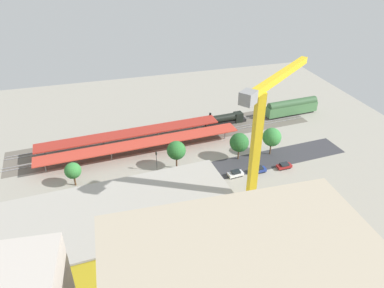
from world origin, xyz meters
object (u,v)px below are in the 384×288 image
box_truck_1 (188,198)px  locomotive (226,119)px  street_tree_2 (176,150)px  street_tree_3 (73,171)px  passenger_coach (292,107)px  box_truck_0 (160,203)px  tower_crane (258,161)px  street_tree_1 (272,137)px  traffic_light (156,158)px  platform_canopy_near (141,143)px  parked_car_3 (209,179)px  parked_car_4 (181,183)px  parked_car_0 (284,166)px  parked_car_2 (236,174)px  platform_canopy_far (131,133)px  street_tree_0 (239,143)px  construction_building (125,240)px  parked_car_1 (258,170)px

box_truck_1 → locomotive: bearing=-122.4°
street_tree_2 → street_tree_3: bearing=0.9°
passenger_coach → box_truck_0: bearing=33.7°
box_truck_1 → tower_crane: bearing=117.9°
box_truck_0 → box_truck_1: box_truck_1 is taller
street_tree_1 → traffic_light: 33.63m
box_truck_1 → traffic_light: size_ratio=1.57×
platform_canopy_near → parked_car_3: (-14.81, 18.24, -2.88)m
locomotive → box_truck_0: 47.75m
parked_car_4 → box_truck_0: (6.88, 7.28, 0.91)m
parked_car_0 → parked_car_3: (21.79, 0.18, 0.08)m
street_tree_2 → parked_car_2: bearing=150.2°
platform_canopy_far → box_truck_1: size_ratio=5.73×
parked_car_4 → street_tree_0: size_ratio=0.60×
parked_car_2 → tower_crane: (6.69, 23.71, 20.36)m
street_tree_1 → traffic_light: street_tree_1 is taller
construction_building → tower_crane: size_ratio=1.12×
platform_canopy_near → street_tree_0: size_ratio=7.28×
platform_canopy_near → parked_car_1: (-28.82, 17.88, -2.90)m
street_tree_1 → parked_car_1: bearing=45.8°
passenger_coach → parked_car_3: passenger_coach is taller
box_truck_0 → traffic_light: (-2.37, -15.47, 2.40)m
locomotive → parked_car_0: size_ratio=3.48×
street_tree_3 → street_tree_1: bearing=179.8°
construction_building → street_tree_2: construction_building is taller
parked_car_4 → construction_building: 28.24m
parked_car_3 → street_tree_2: bearing=-51.5°
street_tree_2 → traffic_light: 5.75m
parked_car_2 → traffic_light: 21.60m
traffic_light → parked_car_4: bearing=118.9°
locomotive → parked_car_2: size_ratio=3.44×
street_tree_2 → platform_canopy_far: bearing=-57.1°
platform_canopy_far → street_tree_3: bearing=44.3°
platform_canopy_near → box_truck_1: platform_canopy_near is taller
parked_car_4 → street_tree_2: 9.61m
parked_car_4 → construction_building: bearing=53.8°
construction_building → street_tree_0: size_ratio=4.99×
parked_car_4 → box_truck_0: size_ratio=0.53×
box_truck_1 → parked_car_0: bearing=-165.9°
parked_car_4 → street_tree_0: (-19.11, -7.82, 4.66)m
platform_canopy_far → parked_car_2: bearing=135.6°
parked_car_2 → tower_crane: tower_crane is taller
parked_car_4 → tower_crane: size_ratio=0.13×
platform_canopy_near → parked_car_2: 28.73m
parked_car_1 → parked_car_3: (14.01, 0.36, 0.02)m
street_tree_2 → traffic_light: street_tree_2 is taller
parked_car_1 → box_truck_0: 29.59m
parked_car_4 → construction_building: construction_building is taller
parked_car_1 → box_truck_1: size_ratio=0.46×
parked_car_1 → box_truck_1: box_truck_1 is taller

